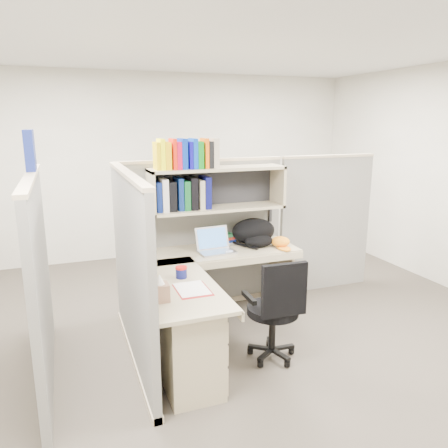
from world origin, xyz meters
name	(u,v)px	position (x,y,z in m)	size (l,w,h in m)	color
ground	(233,342)	(0.00, 0.00, 0.00)	(6.00, 6.00, 0.00)	#342F28
room_shell	(234,169)	(0.00, 0.00, 1.62)	(6.00, 6.00, 6.00)	#B5B2A4
cubicle	(180,240)	(-0.37, 0.45, 0.91)	(3.79, 1.84, 1.95)	slate
desk	(200,318)	(-0.41, -0.29, 0.44)	(1.74, 1.75, 0.73)	tan
laptop	(217,241)	(0.01, 0.48, 0.86)	(0.35, 0.35, 0.25)	#A9A9AD
backpack	(256,232)	(0.49, 0.60, 0.87)	(0.47, 0.36, 0.28)	black
orange_cap	(280,242)	(0.71, 0.46, 0.78)	(0.20, 0.23, 0.11)	orange
snack_canister	(181,272)	(-0.50, -0.08, 0.78)	(0.10, 0.10, 0.10)	#0E1251
tissue_box	(160,288)	(-0.78, -0.49, 0.83)	(0.13, 0.13, 0.21)	#936B53
mouse	(229,252)	(0.12, 0.42, 0.75)	(0.09, 0.06, 0.04)	#97ACD6
paper_cup	(208,241)	(0.01, 0.75, 0.78)	(0.07, 0.07, 0.10)	silver
book_stack	(224,238)	(0.21, 0.80, 0.78)	(0.17, 0.22, 0.11)	gray
loose_paper	(192,289)	(-0.49, -0.36, 0.73)	(0.23, 0.31, 0.00)	white
task_chair	(274,325)	(0.21, -0.42, 0.33)	(0.49, 0.45, 0.93)	black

